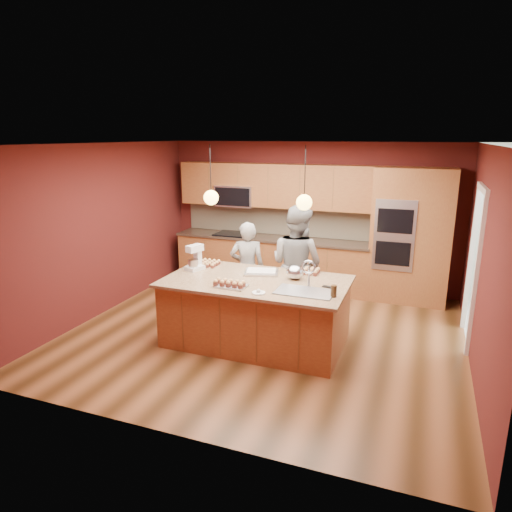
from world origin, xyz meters
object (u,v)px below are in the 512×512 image
at_px(island, 257,311).
at_px(person_left, 247,269).
at_px(person_right, 297,265).
at_px(stand_mixer, 195,259).
at_px(mixing_bowl, 295,272).

height_order(island, person_left, person_left).
distance_m(person_left, person_right, 0.82).
distance_m(person_left, stand_mixer, 0.99).
relative_size(island, stand_mixer, 6.76).
bearing_deg(stand_mixer, person_left, 77.08).
distance_m(island, person_left, 1.12).
height_order(island, mixing_bowl, island).
bearing_deg(person_right, stand_mixer, 52.13).
bearing_deg(person_left, stand_mixer, 38.40).
distance_m(stand_mixer, mixing_bowl, 1.49).
relative_size(island, person_right, 1.37).
relative_size(person_right, stand_mixer, 4.94).
bearing_deg(island, stand_mixer, 171.24).
bearing_deg(mixing_bowl, stand_mixer, -177.21).
height_order(person_right, mixing_bowl, person_right).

